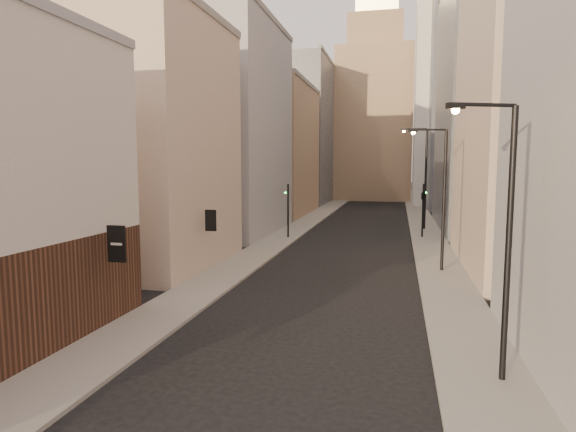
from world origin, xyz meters
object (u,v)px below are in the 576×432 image
object	(u,v)px
streetlamp_mid	(440,191)
traffic_light_left	(288,201)
clock_tower	(375,107)
white_tower	(441,89)
streetlamp_near	(503,228)
streetlamp_far	(423,172)
traffic_light_right	(423,197)

from	to	relation	value
streetlamp_mid	traffic_light_left	size ratio (longest dim) A/B	1.79
clock_tower	white_tower	bearing A→B (deg)	-51.84
streetlamp_near	streetlamp_far	size ratio (longest dim) A/B	0.82
white_tower	streetlamp_far	distance (m)	32.83
streetlamp_near	streetlamp_far	xyz separation A→B (m)	(-0.64, 35.69, 1.05)
white_tower	streetlamp_far	xyz separation A→B (m)	(-3.83, -30.05, -12.66)
streetlamp_mid	white_tower	bearing A→B (deg)	79.74
clock_tower	streetlamp_far	size ratio (longest dim) A/B	4.32
traffic_light_right	traffic_light_left	bearing A→B (deg)	-8.26
streetlamp_mid	streetlamp_near	bearing A→B (deg)	-94.11
streetlamp_mid	traffic_light_right	bearing A→B (deg)	85.29
clock_tower	streetlamp_near	distance (m)	81.13
traffic_light_left	traffic_light_right	xyz separation A→B (m)	(11.93, 2.91, 0.36)
streetlamp_far	traffic_light_right	bearing A→B (deg)	-89.60
clock_tower	streetlamp_far	world-z (taller)	clock_tower
streetlamp_near	streetlamp_mid	xyz separation A→B (m)	(-0.52, 15.77, 0.22)
clock_tower	streetlamp_near	world-z (taller)	clock_tower
clock_tower	traffic_light_left	xyz separation A→B (m)	(-4.97, -52.83, -14.16)
clock_tower	traffic_light_left	distance (m)	54.92
clock_tower	traffic_light_right	distance (m)	52.26
traffic_light_left	traffic_light_right	distance (m)	12.29
white_tower	clock_tower	bearing A→B (deg)	128.16
white_tower	traffic_light_right	bearing A→B (deg)	-96.41
white_tower	traffic_light_right	size ratio (longest dim) A/B	8.30
streetlamp_mid	streetlamp_far	distance (m)	19.94
clock_tower	traffic_light_right	bearing A→B (deg)	-82.06
clock_tower	traffic_light_left	size ratio (longest dim) A/B	8.98
streetlamp_near	traffic_light_left	bearing A→B (deg)	92.93
white_tower	traffic_light_left	xyz separation A→B (m)	(-15.97, -38.83, -15.14)
white_tower	streetlamp_mid	distance (m)	51.90
streetlamp_near	traffic_light_left	size ratio (longest dim) A/B	1.71
white_tower	streetlamp_mid	size ratio (longest dim) A/B	4.64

